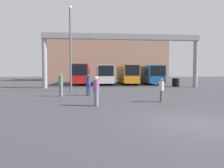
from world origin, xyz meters
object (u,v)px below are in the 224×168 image
pedestrian_mid_left (88,84)px  pedestrian_near_right (96,90)px  bus_slot_3 (147,74)px  pedestrian_near_center (161,89)px  tire_stack (176,82)px  lamp_post (70,45)px  bus_slot_1 (104,74)px  pedestrian_near_left (61,84)px  bus_slot_0 (82,73)px  bus_slot_2 (127,73)px

pedestrian_mid_left → pedestrian_near_right: (0.60, -5.45, -0.04)m
bus_slot_3 → pedestrian_mid_left: bus_slot_3 is taller
bus_slot_3 → pedestrian_near_right: (-9.56, -24.10, -0.89)m
pedestrian_near_center → tire_stack: size_ratio=1.32×
lamp_post → bus_slot_1: bearing=73.3°
bus_slot_1 → pedestrian_near_left: bearing=-103.8°
pedestrian_near_center → pedestrian_near_right: size_ratio=0.91×
tire_stack → lamp_post: bearing=-155.7°
tire_stack → lamp_post: 15.99m
bus_slot_0 → bus_slot_2: bus_slot_0 is taller
pedestrian_mid_left → tire_stack: 16.03m
pedestrian_near_right → tire_stack: (11.52, 15.93, -0.32)m
pedestrian_near_left → tire_stack: size_ratio=1.54×
lamp_post → pedestrian_near_center: bearing=-50.4°
bus_slot_0 → bus_slot_3: 11.85m
bus_slot_1 → pedestrian_near_right: 23.71m
bus_slot_2 → pedestrian_near_left: size_ratio=5.53×
bus_slot_1 → pedestrian_near_center: 22.56m
bus_slot_1 → pedestrian_near_left: 19.04m
tire_stack → pedestrian_near_left: bearing=-143.2°
pedestrian_near_right → bus_slot_2: bearing=143.9°
bus_slot_1 → pedestrian_near_right: size_ratio=6.58×
lamp_post → pedestrian_near_left: bearing=-94.2°
pedestrian_near_center → pedestrian_near_right: pedestrian_near_right is taller
pedestrian_near_left → pedestrian_mid_left: bearing=-125.2°
pedestrian_near_center → bus_slot_3: bearing=-174.0°
bus_slot_0 → pedestrian_near_center: bus_slot_0 is taller
bus_slot_1 → bus_slot_2: size_ratio=1.12×
pedestrian_near_left → pedestrian_near_right: 5.90m
pedestrian_mid_left → bus_slot_1: bearing=-114.4°
bus_slot_2 → lamp_post: (-8.15, -13.45, 2.92)m
pedestrian_mid_left → tire_stack: pedestrian_mid_left is taller
bus_slot_1 → tire_stack: 12.57m
pedestrian_near_right → pedestrian_mid_left: bearing=163.9°
tire_stack → pedestrian_near_center: bearing=-116.1°
bus_slot_0 → bus_slot_1: size_ratio=1.04×
tire_stack → bus_slot_2: bearing=129.8°
lamp_post → bus_slot_3: bearing=50.2°
bus_slot_3 → pedestrian_near_center: bus_slot_3 is taller
pedestrian_near_right → lamp_post: size_ratio=0.20×
bus_slot_1 → pedestrian_near_right: bus_slot_1 is taller
bus_slot_2 → pedestrian_mid_left: (-6.21, -17.57, -0.91)m
bus_slot_3 → pedestrian_mid_left: 21.26m
bus_slot_2 → pedestrian_near_center: 21.83m
pedestrian_near_left → pedestrian_near_center: pedestrian_near_left is taller
bus_slot_0 → bus_slot_3: size_ratio=0.96×
bus_slot_1 → bus_slot_3: (7.90, 0.47, -0.01)m
bus_slot_0 → bus_slot_1: bearing=-3.6°
bus_slot_3 → pedestrian_near_right: size_ratio=7.12×
bus_slot_2 → bus_slot_1: bearing=171.2°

